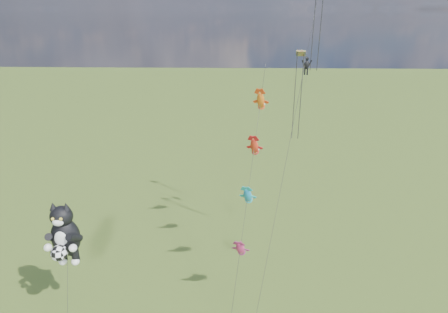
{
  "coord_description": "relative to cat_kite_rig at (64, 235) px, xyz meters",
  "views": [
    {
      "loc": [
        14.61,
        -26.71,
        25.43
      ],
      "look_at": [
        13.57,
        8.17,
        11.66
      ],
      "focal_mm": 30.0,
      "sensor_mm": 36.0,
      "label": 1
    }
  ],
  "objects": [
    {
      "name": "ground",
      "position": [
        -0.39,
        0.36,
        -7.83
      ],
      "size": [
        300.0,
        300.0,
        0.0
      ],
      "primitive_type": "plane",
      "color": "#284210"
    },
    {
      "name": "fish_windsock_rig",
      "position": [
        15.79,
        5.66,
        3.53
      ],
      "size": [
        3.65,
        15.6,
        20.29
      ],
      "rotation": [
        0.0,
        0.0,
        0.1
      ],
      "color": "brown",
      "rests_on": "ground"
    },
    {
      "name": "cat_kite_rig",
      "position": [
        0.0,
        0.0,
        0.0
      ],
      "size": [
        2.75,
        4.24,
        10.8
      ],
      "rotation": [
        0.0,
        0.0,
        0.1
      ],
      "color": "brown",
      "rests_on": "ground"
    },
    {
      "name": "parafoil_rig",
      "position": [
        21.06,
        10.8,
        12.65
      ],
      "size": [
        7.14,
        16.43,
        27.98
      ],
      "rotation": [
        0.0,
        0.0,
        -0.3
      ],
      "color": "brown",
      "rests_on": "ground"
    }
  ]
}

